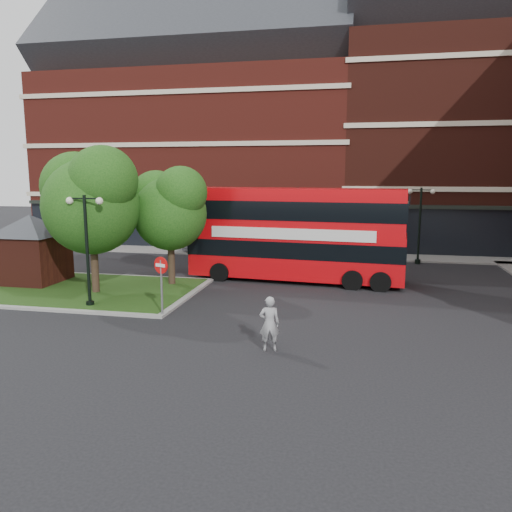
% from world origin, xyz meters
% --- Properties ---
extents(ground, '(120.00, 120.00, 0.00)m').
position_xyz_m(ground, '(0.00, 0.00, 0.00)').
color(ground, black).
rests_on(ground, ground).
extents(pavement_far, '(44.00, 3.00, 0.12)m').
position_xyz_m(pavement_far, '(0.00, 16.50, 0.06)').
color(pavement_far, slate).
rests_on(pavement_far, ground).
extents(terrace_far_left, '(26.00, 12.00, 14.00)m').
position_xyz_m(terrace_far_left, '(-8.00, 24.00, 7.00)').
color(terrace_far_left, maroon).
rests_on(terrace_far_left, ground).
extents(terrace_far_right, '(18.00, 12.00, 16.00)m').
position_xyz_m(terrace_far_right, '(14.00, 24.00, 8.00)').
color(terrace_far_right, '#471911').
rests_on(terrace_far_right, ground).
extents(traffic_island, '(12.60, 7.60, 0.15)m').
position_xyz_m(traffic_island, '(-8.00, 3.00, 0.07)').
color(traffic_island, gray).
rests_on(traffic_island, ground).
extents(kiosk, '(6.51, 6.51, 3.60)m').
position_xyz_m(kiosk, '(-11.00, 4.00, 2.32)').
color(kiosk, '#471911').
rests_on(kiosk, traffic_island).
extents(tree_island_west, '(5.40, 4.71, 7.21)m').
position_xyz_m(tree_island_west, '(-6.60, 2.58, 4.79)').
color(tree_island_west, '#2D2116').
rests_on(tree_island_west, ground).
extents(tree_island_east, '(4.46, 3.90, 6.29)m').
position_xyz_m(tree_island_east, '(-3.58, 5.06, 4.24)').
color(tree_island_east, '#2D2116').
rests_on(tree_island_east, ground).
extents(lamp_island, '(1.72, 0.36, 5.00)m').
position_xyz_m(lamp_island, '(-5.50, 0.20, 2.83)').
color(lamp_island, black).
rests_on(lamp_island, ground).
extents(lamp_far_left, '(1.72, 0.36, 5.00)m').
position_xyz_m(lamp_far_left, '(2.00, 14.50, 2.83)').
color(lamp_far_left, black).
rests_on(lamp_far_left, ground).
extents(lamp_far_right, '(1.72, 0.36, 5.00)m').
position_xyz_m(lamp_far_right, '(10.00, 14.50, 2.83)').
color(lamp_far_right, black).
rests_on(lamp_far_right, ground).
extents(bus, '(11.93, 3.69, 4.48)m').
position_xyz_m(bus, '(2.72, 7.72, 2.94)').
color(bus, red).
rests_on(bus, ground).
extents(woman, '(0.76, 0.57, 1.88)m').
position_xyz_m(woman, '(3.27, -3.50, 0.94)').
color(woman, gray).
rests_on(woman, ground).
extents(car_silver, '(4.41, 1.89, 1.49)m').
position_xyz_m(car_silver, '(-4.61, 16.00, 0.74)').
color(car_silver, silver).
rests_on(car_silver, ground).
extents(car_white, '(3.81, 1.50, 1.23)m').
position_xyz_m(car_white, '(4.78, 15.53, 0.62)').
color(car_white, silver).
rests_on(car_white, ground).
extents(no_entry_sign, '(0.68, 0.31, 2.55)m').
position_xyz_m(no_entry_sign, '(-1.80, -0.50, 1.82)').
color(no_entry_sign, slate).
rests_on(no_entry_sign, ground).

